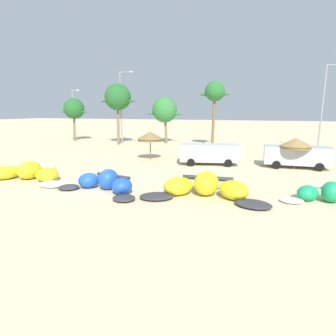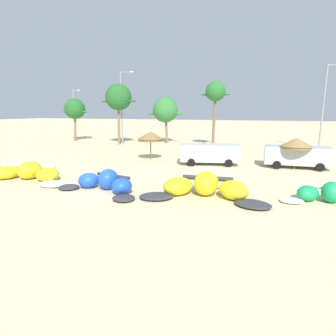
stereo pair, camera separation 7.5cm
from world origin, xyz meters
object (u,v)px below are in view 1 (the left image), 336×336
Objects in this scene: kite_right_of_center at (332,196)px; palm_left_of_gap at (165,110)px; palm_left at (118,98)px; lamppost_east_center at (324,104)px; lamppost_west at (74,112)px; palm_leftmost at (74,109)px; lamppost_west_center at (122,104)px; kite_left at (26,173)px; parked_car_second at (208,152)px; kite_center at (205,188)px; parked_van at (295,155)px; kite_left_of_center at (105,183)px; palm_center_left at (215,93)px; beach_umbrella_near_van at (150,136)px; beach_umbrella_middle at (296,143)px.

palm_left_of_gap is (-17.73, 23.22, 4.44)m from kite_right_of_center.
palm_left is 26.49m from lamppost_east_center.
kite_right_of_center is at bearing -33.69° from lamppost_west.
palm_left_of_gap is (14.74, 1.72, -0.18)m from palm_leftmost.
palm_left_of_gap is 15.07m from lamppost_west.
lamppost_west_center is at bearing -175.01° from lamppost_east_center.
kite_left is 32.89m from lamppost_east_center.
palm_left is at bearing 144.41° from parked_car_second.
parked_car_second is (-1.77, 9.63, 0.56)m from kite_center.
kite_center is 1.10× the size of palm_left_of_gap.
palm_left reaches higher than parked_van.
kite_left_of_center is 0.88× the size of palm_leftmost.
kite_left_of_center is at bearing -122.72° from lamppost_east_center.
palm_leftmost is 0.79× the size of palm_center_left.
lamppost_east_center is (3.90, 12.71, 4.53)m from parked_van.
palm_center_left is (-10.01, 21.11, 6.65)m from kite_right_of_center.
lamppost_west is (-32.73, 21.82, 4.10)m from kite_right_of_center.
parked_van is 25.07m from palm_left.
lamppost_east_center reaches higher than palm_center_left.
lamppost_west_center is at bearing -10.32° from lamppost_west.
lamppost_east_center is (35.68, 0.52, 1.08)m from lamppost_west.
parked_van is 0.66× the size of lamppost_west.
kite_center is 0.87× the size of palm_left.
lamppost_west_center reaches higher than kite_left_of_center.
palm_center_left reaches higher than kite_left_of_center.
beach_umbrella_near_van is 0.41× the size of palm_left_of_gap.
beach_umbrella_middle is at bearing 42.83° from kite_left_of_center.
palm_center_left is at bearing 98.96° from kite_center.
parked_van is 7.40m from parked_car_second.
palm_left reaches higher than lamppost_west.
palm_left_of_gap is (-5.15, 25.04, 4.38)m from kite_left_of_center.
kite_left is at bearing -59.88° from lamppost_west.
parked_car_second is 27.68m from palm_leftmost.
kite_center is (12.78, 0.34, 0.05)m from kite_left.
parked_car_second is at bearing 67.69° from kite_left_of_center.
beach_umbrella_near_van is at bearing 173.59° from parked_car_second.
lamppost_east_center is (11.24, 13.71, 4.53)m from parked_car_second.
palm_center_left is (9.29, 22.44, 6.61)m from kite_left.
palm_leftmost reaches higher than parked_car_second.
lamppost_east_center reaches higher than palm_leftmost.
beach_umbrella_near_van is 6.11m from parked_car_second.
parked_car_second is 0.69× the size of lamppost_west.
palm_center_left reaches higher than palm_left_of_gap.
kite_left is 26.76m from palm_leftmost.
beach_umbrella_near_van is at bearing 98.46° from kite_left_of_center.
palm_left_of_gap is at bearing 104.11° from beach_umbrella_near_van.
parked_van reaches higher than kite_left_of_center.
kite_left_of_center reaches higher than kite_right_of_center.
palm_left is 1.15m from lamppost_west_center.
kite_left is 12.78m from kite_center.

